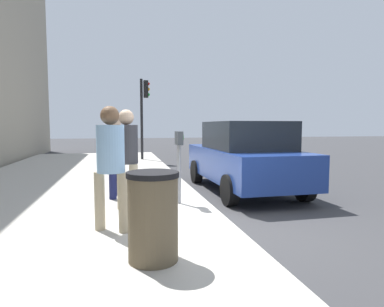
# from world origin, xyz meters

# --- Properties ---
(ground_plane) EXTENTS (80.00, 80.00, 0.00)m
(ground_plane) POSITION_xyz_m (0.00, 0.00, 0.00)
(ground_plane) COLOR #38383A
(ground_plane) RESTS_ON ground
(sidewalk_slab) EXTENTS (28.00, 6.00, 0.15)m
(sidewalk_slab) POSITION_xyz_m (0.00, 3.00, 0.07)
(sidewalk_slab) COLOR #B7B2A8
(sidewalk_slab) RESTS_ON ground_plane
(parking_meter) EXTENTS (0.36, 0.12, 1.41)m
(parking_meter) POSITION_xyz_m (1.30, 0.60, 1.17)
(parking_meter) COLOR gray
(parking_meter) RESTS_ON sidewalk_slab
(pedestrian_at_meter) EXTENTS (0.48, 0.39, 1.80)m
(pedestrian_at_meter) POSITION_xyz_m (0.91, 1.60, 1.22)
(pedestrian_at_meter) COLOR tan
(pedestrian_at_meter) RESTS_ON sidewalk_slab
(pedestrian_bystander) EXTENTS (0.39, 0.49, 1.80)m
(pedestrian_bystander) POSITION_xyz_m (-0.18, 1.84, 1.21)
(pedestrian_bystander) COLOR tan
(pedestrian_bystander) RESTS_ON sidewalk_slab
(parking_officer) EXTENTS (0.50, 0.38, 1.72)m
(parking_officer) POSITION_xyz_m (2.13, 1.81, 1.16)
(parking_officer) COLOR #191E4C
(parking_officer) RESTS_ON sidewalk_slab
(parked_sedan_near) EXTENTS (4.43, 2.04, 1.77)m
(parked_sedan_near) POSITION_xyz_m (2.87, -1.35, 0.89)
(parked_sedan_near) COLOR navy
(parked_sedan_near) RESTS_ON ground_plane
(traffic_signal) EXTENTS (0.24, 0.44, 3.60)m
(traffic_signal) POSITION_xyz_m (10.10, 0.66, 2.58)
(traffic_signal) COLOR black
(traffic_signal) RESTS_ON sidewalk_slab
(trash_bin) EXTENTS (0.59, 0.59, 1.01)m
(trash_bin) POSITION_xyz_m (-1.36, 1.36, 0.66)
(trash_bin) COLOR brown
(trash_bin) RESTS_ON sidewalk_slab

